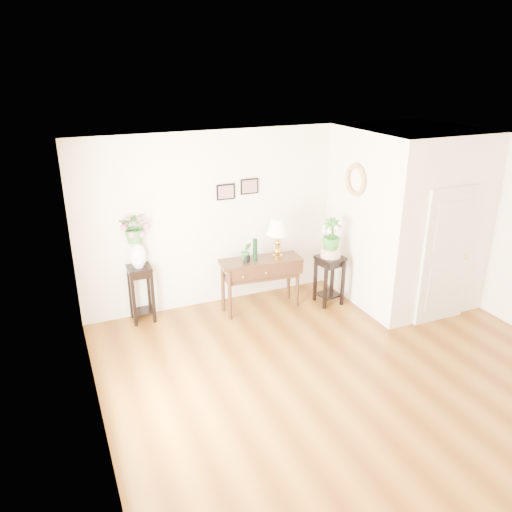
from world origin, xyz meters
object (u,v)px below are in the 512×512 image
table_lamp (278,236)px  plant_stand_a (141,294)px  console_table (261,284)px  plant_stand_b (329,280)px

table_lamp → plant_stand_a: bearing=170.3°
plant_stand_a → console_table: bearing=-11.3°
console_table → plant_stand_b: size_ratio=1.57×
table_lamp → plant_stand_b: table_lamp is taller
plant_stand_b → table_lamp: bearing=162.4°
plant_stand_a → plant_stand_b: size_ratio=1.09×
console_table → table_lamp: 0.83m
console_table → plant_stand_b: console_table is taller
console_table → plant_stand_b: (1.11, -0.26, -0.02)m
plant_stand_a → plant_stand_b: bearing=-12.0°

